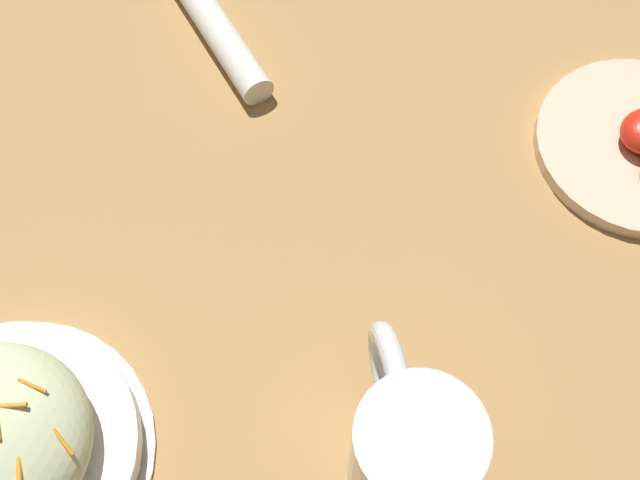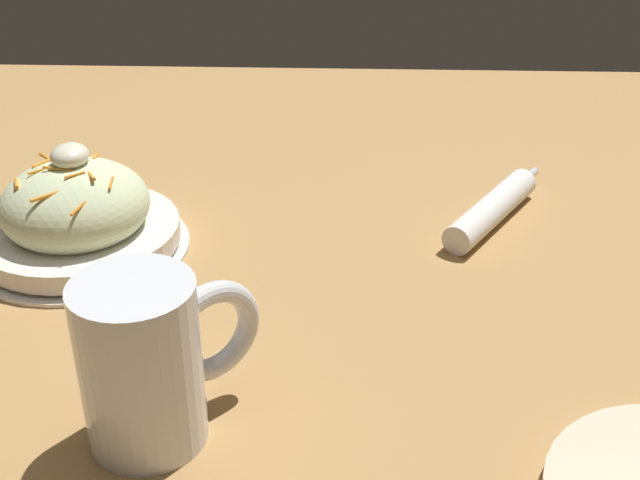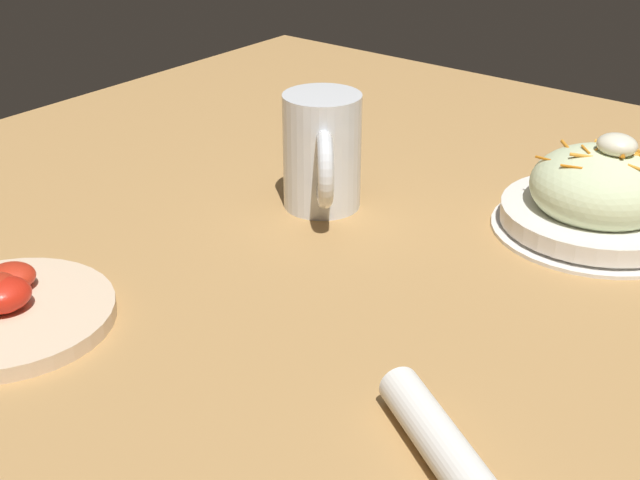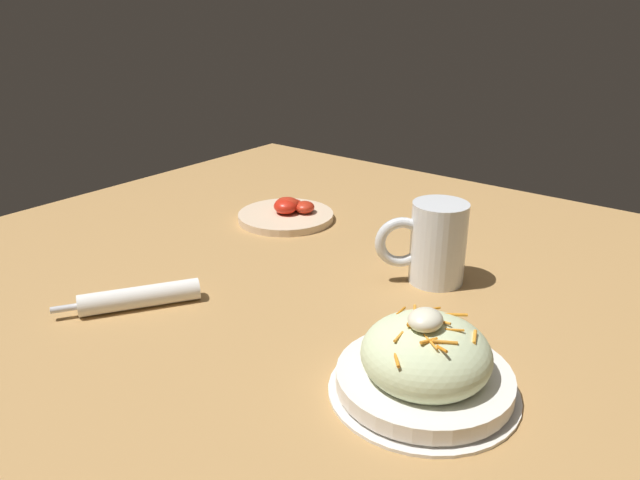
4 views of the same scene
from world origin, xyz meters
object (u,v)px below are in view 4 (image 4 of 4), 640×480
(beer_mug, at_px, (435,247))
(napkin_roll, at_px, (139,297))
(tomato_plate, at_px, (287,213))
(salad_plate, at_px, (425,365))

(beer_mug, distance_m, napkin_roll, 0.46)
(napkin_roll, distance_m, tomato_plate, 0.42)
(salad_plate, relative_size, tomato_plate, 1.14)
(salad_plate, xyz_separation_m, beer_mug, (-0.27, -0.13, 0.02))
(beer_mug, height_order, napkin_roll, beer_mug)
(napkin_roll, xyz_separation_m, tomato_plate, (-0.41, -0.07, -0.00))
(beer_mug, relative_size, tomato_plate, 0.68)
(tomato_plate, bearing_deg, beer_mug, 79.24)
(salad_plate, bearing_deg, beer_mug, -153.77)
(salad_plate, height_order, beer_mug, beer_mug)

